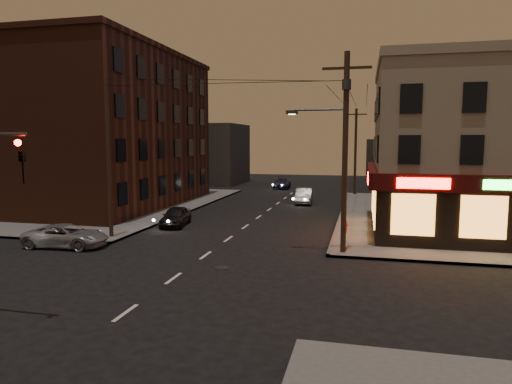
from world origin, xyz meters
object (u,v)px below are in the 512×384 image
(suv_cross, at_px, (66,236))
(fire_hydrant, at_px, (345,226))
(sedan_near, at_px, (176,216))
(sedan_mid, at_px, (304,196))
(sedan_far, at_px, (282,183))

(suv_cross, relative_size, fire_hydrant, 5.89)
(sedan_near, distance_m, sedan_mid, 15.03)
(sedan_near, height_order, sedan_far, sedan_far)
(sedan_mid, distance_m, sedan_far, 13.33)
(sedan_mid, relative_size, fire_hydrant, 5.54)
(suv_cross, height_order, sedan_near, sedan_near)
(sedan_near, xyz_separation_m, sedan_mid, (7.08, 13.26, 0.05))
(sedan_far, xyz_separation_m, fire_hydrant, (8.64, -26.28, -0.10))
(sedan_far, bearing_deg, suv_cross, -104.91)
(suv_cross, distance_m, sedan_mid, 23.00)
(sedan_near, xyz_separation_m, sedan_far, (2.79, 25.89, 0.02))
(sedan_mid, bearing_deg, suv_cross, -121.09)
(suv_cross, distance_m, sedan_far, 33.71)
(sedan_far, relative_size, fire_hydrant, 6.00)
(suv_cross, xyz_separation_m, sedan_mid, (10.38, 20.53, 0.07))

